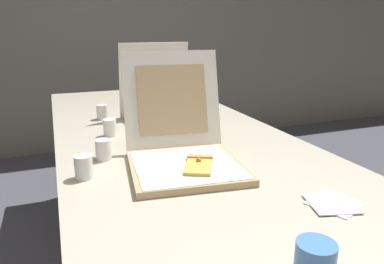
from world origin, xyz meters
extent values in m
cube|color=gray|center=(0.00, 2.87, 1.30)|extent=(10.00, 0.10, 2.60)
cube|color=#BCB29E|center=(0.00, 0.67, 0.71)|extent=(0.93, 2.42, 0.03)
cylinder|color=#38383D|center=(-0.40, 1.81, 0.35)|extent=(0.04, 0.04, 0.70)
cylinder|color=#38383D|center=(0.40, 1.81, 0.35)|extent=(0.04, 0.04, 0.70)
cube|color=tan|center=(-0.08, 0.28, 0.74)|extent=(0.39, 0.39, 0.02)
cube|color=silver|center=(-0.08, 0.27, 0.75)|extent=(0.35, 0.35, 0.00)
cube|color=silver|center=(-0.05, 0.49, 0.92)|extent=(0.36, 0.14, 0.34)
cube|color=tan|center=(-0.05, 0.49, 0.91)|extent=(0.26, 0.10, 0.24)
cube|color=#E5B74C|center=(-0.06, 0.23, 0.76)|extent=(0.13, 0.16, 0.01)
cube|color=tan|center=(-0.03, 0.29, 0.76)|extent=(0.08, 0.06, 0.02)
sphere|color=orange|center=(-0.05, 0.25, 0.76)|extent=(0.02, 0.02, 0.02)
cube|color=tan|center=(0.03, 0.88, 0.74)|extent=(0.36, 0.36, 0.02)
cube|color=silver|center=(0.02, 0.88, 0.75)|extent=(0.31, 0.31, 0.00)
cube|color=silver|center=(0.02, 1.03, 0.92)|extent=(0.35, 0.06, 0.34)
cube|color=tan|center=(0.02, 1.02, 0.92)|extent=(0.25, 0.04, 0.25)
cube|color=#E5B74C|center=(0.03, 0.87, 0.76)|extent=(0.08, 0.12, 0.01)
cube|color=tan|center=(0.02, 0.92, 0.76)|extent=(0.08, 0.03, 0.02)
sphere|color=orange|center=(0.03, 0.85, 0.76)|extent=(0.02, 0.02, 0.02)
sphere|color=#2D6628|center=(0.04, 0.83, 0.76)|extent=(0.02, 0.02, 0.02)
cylinder|color=white|center=(-0.24, 1.05, 0.76)|extent=(0.05, 0.05, 0.07)
cylinder|color=white|center=(-0.31, 0.47, 0.76)|extent=(0.05, 0.05, 0.07)
cylinder|color=white|center=(-0.25, 0.75, 0.76)|extent=(0.05, 0.05, 0.07)
cylinder|color=white|center=(-0.39, 0.33, 0.76)|extent=(0.05, 0.05, 0.07)
cube|color=white|center=(0.20, -0.08, 0.73)|extent=(0.15, 0.15, 0.00)
cube|color=white|center=(0.19, -0.08, 0.73)|extent=(0.14, 0.14, 0.00)
camera|label=1|loc=(-0.45, -0.73, 1.17)|focal=33.88mm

